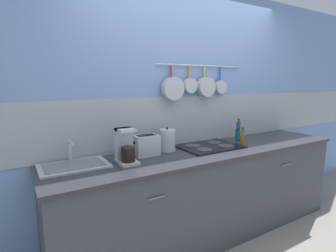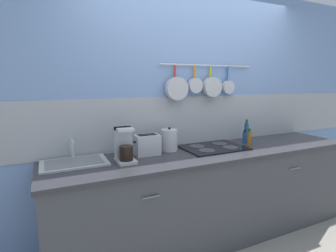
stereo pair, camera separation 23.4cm
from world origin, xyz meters
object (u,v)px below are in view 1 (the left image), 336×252
Objects in this scene: bottle_cooking_wine at (238,130)px; bottle_vinegar at (243,137)px; coffee_maker at (126,148)px; kettle at (167,140)px; toaster at (146,145)px; bottle_olive_oil at (237,135)px.

bottle_vinegar is at bearing -123.11° from bottle_cooking_wine.
kettle is at bearing 17.69° from coffee_maker.
coffee_maker is 1.21× the size of toaster.
coffee_maker is 1.35m from bottle_vinegar.
bottle_vinegar is (0.85, -0.19, -0.02)m from kettle.
bottle_cooking_wine is at bearing 5.94° from coffee_maker.
kettle reaches higher than toaster.
kettle is at bearing 176.78° from bottle_olive_oil.
coffee_maker is at bearing 178.87° from bottle_vinegar.
coffee_maker is 2.02× the size of bottle_olive_oil.
toaster is 0.97× the size of bottle_cooking_wine.
bottle_cooking_wine is (0.06, 0.04, 0.05)m from bottle_olive_oil.
bottle_vinegar is at bearing -1.13° from coffee_maker.
kettle is at bearing 179.60° from bottle_cooking_wine.
toaster is at bearing -169.95° from kettle.
coffee_maker reaches higher than bottle_vinegar.
coffee_maker is 1.48m from bottle_cooking_wine.
coffee_maker is 1.58× the size of bottle_vinegar.
bottle_olive_oil is (1.16, -0.01, -0.03)m from toaster.
kettle is at bearing 10.05° from toaster.
bottle_cooking_wine is at bearing -0.40° from kettle.
toaster reaches higher than bottle_olive_oil.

